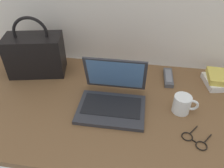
{
  "coord_description": "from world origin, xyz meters",
  "views": [
    {
      "loc": [
        0.13,
        -0.79,
        0.77
      ],
      "look_at": [
        0.0,
        0.0,
        0.15
      ],
      "focal_mm": 35.9,
      "sensor_mm": 36.0,
      "label": 1
    }
  ],
  "objects_px": {
    "handbag": "(35,54)",
    "laptop": "(113,97)",
    "coffee_mug": "(183,105)",
    "remote_control_near": "(168,77)",
    "eyeglasses": "(195,140)",
    "book_stack": "(222,80)"
  },
  "relations": [
    {
      "from": "book_stack",
      "to": "handbag",
      "type": "bearing_deg",
      "value": -177.88
    },
    {
      "from": "handbag",
      "to": "laptop",
      "type": "bearing_deg",
      "value": -24.19
    },
    {
      "from": "remote_control_near",
      "to": "handbag",
      "type": "xyz_separation_m",
      "value": [
        -0.74,
        -0.04,
        0.1
      ]
    },
    {
      "from": "remote_control_near",
      "to": "eyeglasses",
      "type": "height_order",
      "value": "remote_control_near"
    },
    {
      "from": "laptop",
      "to": "eyeglasses",
      "type": "relative_size",
      "value": 2.27
    },
    {
      "from": "eyeglasses",
      "to": "coffee_mug",
      "type": "bearing_deg",
      "value": 103.73
    },
    {
      "from": "coffee_mug",
      "to": "book_stack",
      "type": "height_order",
      "value": "coffee_mug"
    },
    {
      "from": "handbag",
      "to": "remote_control_near",
      "type": "bearing_deg",
      "value": 3.13
    },
    {
      "from": "eyeglasses",
      "to": "laptop",
      "type": "bearing_deg",
      "value": 155.28
    },
    {
      "from": "coffee_mug",
      "to": "eyeglasses",
      "type": "bearing_deg",
      "value": -76.27
    },
    {
      "from": "laptop",
      "to": "book_stack",
      "type": "xyz_separation_m",
      "value": [
        0.55,
        0.24,
        -0.02
      ]
    },
    {
      "from": "laptop",
      "to": "coffee_mug",
      "type": "height_order",
      "value": "laptop"
    },
    {
      "from": "laptop",
      "to": "handbag",
      "type": "xyz_separation_m",
      "value": [
        -0.46,
        0.21,
        0.07
      ]
    },
    {
      "from": "remote_control_near",
      "to": "handbag",
      "type": "distance_m",
      "value": 0.74
    },
    {
      "from": "coffee_mug",
      "to": "handbag",
      "type": "height_order",
      "value": "handbag"
    },
    {
      "from": "laptop",
      "to": "eyeglasses",
      "type": "bearing_deg",
      "value": -24.72
    },
    {
      "from": "handbag",
      "to": "coffee_mug",
      "type": "bearing_deg",
      "value": -14.94
    },
    {
      "from": "remote_control_near",
      "to": "book_stack",
      "type": "bearing_deg",
      "value": -0.56
    },
    {
      "from": "remote_control_near",
      "to": "handbag",
      "type": "height_order",
      "value": "handbag"
    },
    {
      "from": "laptop",
      "to": "coffee_mug",
      "type": "xyz_separation_m",
      "value": [
        0.32,
        -0.0,
        -0.0
      ]
    },
    {
      "from": "laptop",
      "to": "coffee_mug",
      "type": "distance_m",
      "value": 0.32
    },
    {
      "from": "laptop",
      "to": "remote_control_near",
      "type": "height_order",
      "value": "laptop"
    }
  ]
}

